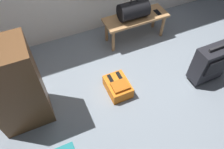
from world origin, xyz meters
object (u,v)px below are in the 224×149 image
Objects in this scene: backpack_orange at (118,87)px; side_cabinet at (14,89)px; duffel_bag_black at (133,10)px; suitcase_upright_charcoal at (210,63)px; bench at (136,20)px; cell_phone at (157,12)px.

side_cabinet reaches higher than backpack_orange.
backpack_orange is 0.35× the size of side_cabinet.
side_cabinet reaches higher than duffel_bag_black.
suitcase_upright_charcoal is 1.23m from backpack_orange.
suitcase_upright_charcoal is 1.58× the size of backpack_orange.
suitcase_upright_charcoal is 2.37m from side_cabinet.
suitcase_upright_charcoal is (0.48, -1.16, -0.04)m from bench.
bench is at bearing 0.00° from duffel_bag_black.
backpack_orange is 1.24m from side_cabinet.
cell_phone is 1.13m from suitcase_upright_charcoal.
duffel_bag_black is 1.16× the size of backpack_orange.
bench is 1.14m from backpack_orange.
cell_phone is at bearing -5.75° from duffel_bag_black.
duffel_bag_black is at bearing 114.62° from suitcase_upright_charcoal.
cell_phone is 0.13× the size of side_cabinet.
backpack_orange is at bearing -129.07° from bench.
duffel_bag_black is at bearing 180.00° from bench.
suitcase_upright_charcoal is at bearing -83.81° from cell_phone.
side_cabinet is (-2.20, -0.70, 0.13)m from cell_phone.
cell_phone is at bearing 96.19° from suitcase_upright_charcoal.
duffel_bag_black is 0.40× the size of side_cabinet.
suitcase_upright_charcoal reaches higher than cell_phone.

